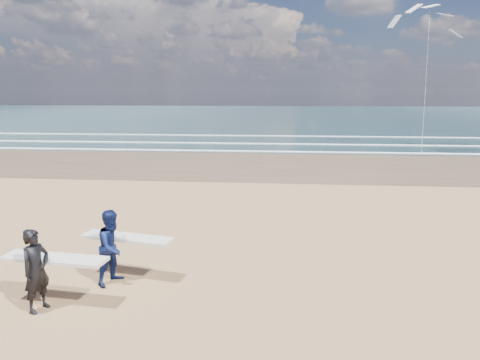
# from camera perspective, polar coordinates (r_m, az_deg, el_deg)

# --- Properties ---
(ocean) EXTENTS (220.00, 100.00, 0.02)m
(ocean) POSITION_cam_1_polar(r_m,az_deg,el_deg) (81.67, 16.41, 8.23)
(ocean) COLOR #182F35
(ocean) RESTS_ON ground
(foam_breakers) EXTENTS (220.00, 11.70, 0.05)m
(foam_breakers) POSITION_cam_1_polar(r_m,az_deg,el_deg) (39.55, 28.31, 4.12)
(foam_breakers) COLOR white
(foam_breakers) RESTS_ON ground
(surfer_near) EXTENTS (2.24, 1.07, 1.70)m
(surfer_near) POSITION_cam_1_polar(r_m,az_deg,el_deg) (9.58, -25.21, -10.62)
(surfer_near) COLOR black
(surfer_near) RESTS_ON ground
(surfer_far) EXTENTS (2.26, 1.34, 1.72)m
(surfer_far) POSITION_cam_1_polar(r_m,az_deg,el_deg) (10.28, -16.43, -8.42)
(surfer_far) COLOR #0B153F
(surfer_far) RESTS_ON ground
(kite_1) EXTENTS (5.50, 4.71, 11.71)m
(kite_1) POSITION_cam_1_polar(r_m,az_deg,el_deg) (35.47, 23.66, 14.04)
(kite_1) COLOR slate
(kite_1) RESTS_ON ground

